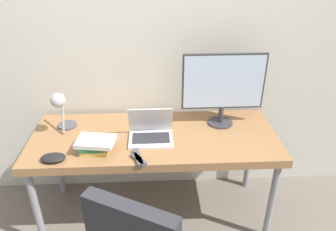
# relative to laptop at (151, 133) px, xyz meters

# --- Properties ---
(wall_back) EXTENTS (8.00, 0.05, 2.60)m
(wall_back) POSITION_rel_laptop_xyz_m (0.02, 0.46, 0.50)
(wall_back) COLOR beige
(wall_back) RESTS_ON ground_plane
(desk) EXTENTS (1.78, 0.70, 0.75)m
(desk) POSITION_rel_laptop_xyz_m (0.02, 0.04, -0.11)
(desk) COLOR #996B42
(desk) RESTS_ON ground_plane
(laptop) EXTENTS (0.31, 0.24, 0.24)m
(laptop) POSITION_rel_laptop_xyz_m (0.00, 0.00, 0.00)
(laptop) COLOR silver
(laptop) RESTS_ON desk
(monitor) EXTENTS (0.60, 0.19, 0.55)m
(monitor) POSITION_rel_laptop_xyz_m (0.53, 0.19, 0.27)
(monitor) COLOR #333338
(monitor) RESTS_ON desk
(desk_lamp) EXTENTS (0.14, 0.24, 0.33)m
(desk_lamp) POSITION_rel_laptop_xyz_m (-0.63, 0.11, 0.16)
(desk_lamp) COLOR #4C4C51
(desk_lamp) RESTS_ON desk
(book_stack) EXTENTS (0.27, 0.21, 0.09)m
(book_stack) POSITION_rel_laptop_xyz_m (-0.37, -0.13, 0.00)
(book_stack) COLOR gold
(book_stack) RESTS_ON desk
(tv_remote) EXTENTS (0.11, 0.14, 0.02)m
(tv_remote) POSITION_rel_laptop_xyz_m (-0.08, -0.26, -0.04)
(tv_remote) COLOR #4C4C51
(tv_remote) RESTS_ON desk
(media_remote) EXTENTS (0.08, 0.18, 0.02)m
(media_remote) POSITION_rel_laptop_xyz_m (-0.08, -0.24, -0.04)
(media_remote) COLOR #4C4C51
(media_remote) RESTS_ON desk
(game_controller) EXTENTS (0.16, 0.11, 0.04)m
(game_controller) POSITION_rel_laptop_xyz_m (-0.63, -0.23, -0.03)
(game_controller) COLOR black
(game_controller) RESTS_ON desk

